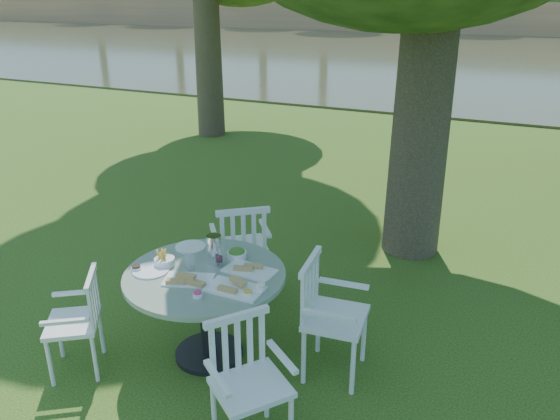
# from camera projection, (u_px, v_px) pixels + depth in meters

# --- Properties ---
(ground) EXTENTS (140.00, 140.00, 0.00)m
(ground) POSITION_uv_depth(u_px,v_px,m) (272.00, 296.00, 5.41)
(ground) COLOR #1F3D0C
(ground) RESTS_ON ground
(table) EXTENTS (1.27, 1.27, 0.77)m
(table) POSITION_uv_depth(u_px,v_px,m) (206.00, 291.00, 4.31)
(table) COLOR black
(table) RESTS_ON ground
(chair_ne) EXTENTS (0.50, 0.53, 0.96)m
(chair_ne) POSITION_uv_depth(u_px,v_px,m) (324.00, 308.00, 4.16)
(chair_ne) COLOR white
(chair_ne) RESTS_ON ground
(chair_nw) EXTENTS (0.68, 0.67, 0.98)m
(chair_nw) POSITION_uv_depth(u_px,v_px,m) (242.00, 244.00, 5.17)
(chair_nw) COLOR white
(chair_nw) RESTS_ON ground
(chair_sw) EXTENTS (0.56, 0.57, 0.83)m
(chair_sw) POSITION_uv_depth(u_px,v_px,m) (83.00, 315.00, 4.21)
(chair_sw) COLOR white
(chair_sw) RESTS_ON ground
(chair_se) EXTENTS (0.61, 0.61, 0.89)m
(chair_se) POSITION_uv_depth(u_px,v_px,m) (245.00, 371.00, 3.53)
(chair_se) COLOR white
(chair_se) RESTS_ON ground
(tableware) EXTENTS (1.10, 0.83, 0.24)m
(tableware) POSITION_uv_depth(u_px,v_px,m) (207.00, 264.00, 4.29)
(tableware) COLOR white
(tableware) RESTS_ON table
(river) EXTENTS (100.00, 28.00, 0.12)m
(river) POSITION_uv_depth(u_px,v_px,m) (491.00, 58.00, 24.77)
(river) COLOR #373921
(river) RESTS_ON ground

